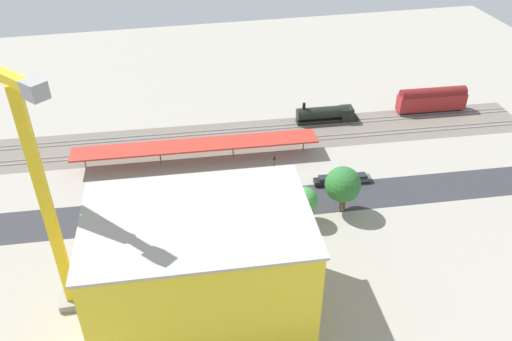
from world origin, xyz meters
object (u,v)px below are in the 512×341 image
(parked_car_1, at_px, (324,181))
(street_tree_0, at_px, (304,201))
(construction_building, at_px, (201,268))
(parked_car_3, at_px, (246,193))
(street_tree_1, at_px, (343,184))
(street_tree_2, at_px, (346,189))
(passenger_coach, at_px, (432,99))
(parked_car_2, at_px, (288,187))
(parked_car_0, at_px, (360,178))
(platform_canopy_near, at_px, (196,145))
(box_truck_0, at_px, (200,234))
(traffic_light, at_px, (274,167))
(locomotive, at_px, (327,115))
(tower_crane, at_px, (29,175))

(parked_car_1, xyz_separation_m, street_tree_0, (7.09, 9.80, 3.75))
(construction_building, bearing_deg, parked_car_3, -110.08)
(street_tree_1, distance_m, street_tree_2, 1.62)
(passenger_coach, distance_m, parked_car_2, 48.10)
(parked_car_0, bearing_deg, platform_canopy_near, -24.61)
(box_truck_0, distance_m, traffic_light, 20.11)
(construction_building, bearing_deg, traffic_light, -118.51)
(locomotive, relative_size, box_truck_0, 1.58)
(parked_car_1, height_order, parked_car_2, parked_car_1)
(traffic_light, bearing_deg, platform_canopy_near, -43.48)
(parked_car_2, distance_m, traffic_light, 4.99)
(platform_canopy_near, height_order, street_tree_0, street_tree_0)
(parked_car_0, height_order, parked_car_1, parked_car_1)
(box_truck_0, bearing_deg, passenger_coach, -149.54)
(street_tree_0, distance_m, traffic_light, 11.08)
(tower_crane, relative_size, street_tree_1, 4.01)
(parked_car_3, bearing_deg, traffic_light, -165.92)
(tower_crane, height_order, street_tree_1, tower_crane)
(traffic_light, bearing_deg, construction_building, 58.48)
(parked_car_0, xyz_separation_m, street_tree_1, (6.84, 8.11, 5.26))
(parked_car_1, distance_m, parked_car_2, 7.27)
(parked_car_0, xyz_separation_m, construction_building, (33.78, 26.11, 7.88))
(parked_car_2, height_order, street_tree_0, street_tree_0)
(box_truck_0, bearing_deg, street_tree_0, -175.18)
(parked_car_1, height_order, street_tree_1, street_tree_1)
(box_truck_0, bearing_deg, parked_car_0, -161.38)
(locomotive, xyz_separation_m, construction_building, (35.00, 50.28, 6.72))
(parked_car_0, distance_m, parked_car_1, 7.10)
(tower_crane, relative_size, traffic_light, 5.03)
(parked_car_0, height_order, parked_car_2, parked_car_2)
(box_truck_0, bearing_deg, street_tree_2, -173.01)
(parked_car_2, xyz_separation_m, box_truck_0, (18.22, 11.03, 0.89))
(parked_car_1, bearing_deg, street_tree_2, 97.44)
(street_tree_2, bearing_deg, construction_building, 33.54)
(box_truck_0, bearing_deg, street_tree_1, -173.65)
(locomotive, bearing_deg, traffic_light, 51.50)
(box_truck_0, xyz_separation_m, street_tree_2, (-26.54, -3.26, 3.01))
(street_tree_0, height_order, street_tree_2, street_tree_2)
(construction_building, bearing_deg, tower_crane, -16.76)
(parked_car_1, distance_m, street_tree_2, 9.03)
(construction_building, xyz_separation_m, tower_crane, (20.20, -7.26, 13.40))
(street_tree_2, bearing_deg, passenger_coach, -136.17)
(locomotive, height_order, parked_car_3, locomotive)
(parked_car_0, bearing_deg, street_tree_1, 49.85)
(parked_car_3, height_order, traffic_light, traffic_light)
(parked_car_0, distance_m, street_tree_1, 11.84)
(passenger_coach, bearing_deg, parked_car_1, 34.76)
(parked_car_0, bearing_deg, construction_building, 37.70)
(parked_car_0, height_order, construction_building, construction_building)
(parked_car_3, xyz_separation_m, tower_crane, (31.27, 18.70, 21.25))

